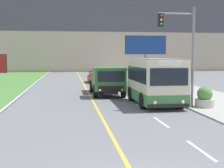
# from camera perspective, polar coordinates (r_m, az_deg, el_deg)

# --- Properties ---
(apartment_block_background) EXTENTS (80.00, 8.04, 23.43)m
(apartment_block_background) POSITION_cam_1_polar(r_m,az_deg,el_deg) (68.69, -6.62, 12.21)
(apartment_block_background) COLOR #BCAD93
(apartment_block_background) RESTS_ON ground_plane
(city_bus) EXTENTS (2.69, 6.11, 3.06)m
(city_bus) POSITION_cam_1_polar(r_m,az_deg,el_deg) (20.85, 7.82, 0.50)
(city_bus) COLOR beige
(city_bus) RESTS_ON ground_plane
(dump_truck) EXTENTS (2.50, 6.70, 2.33)m
(dump_truck) POSITION_cam_1_polar(r_m,az_deg,el_deg) (25.28, -0.82, 0.53)
(dump_truck) COLOR black
(dump_truck) RESTS_ON ground_plane
(car_distant) EXTENTS (1.80, 4.30, 1.45)m
(car_distant) POSITION_cam_1_polar(r_m,az_deg,el_deg) (38.08, -2.99, 1.32)
(car_distant) COLOR maroon
(car_distant) RESTS_ON ground_plane
(traffic_light_mast) EXTENTS (2.28, 0.32, 6.14)m
(traffic_light_mast) POSITION_cam_1_polar(r_m,az_deg,el_deg) (19.38, 12.89, 7.01)
(traffic_light_mast) COLOR slate
(traffic_light_mast) RESTS_ON ground_plane
(billboard_large) EXTENTS (5.74, 0.24, 6.01)m
(billboard_large) POSITION_cam_1_polar(r_m,az_deg,el_deg) (43.33, 6.16, 6.88)
(billboard_large) COLOR #59595B
(billboard_large) RESTS_ON ground_plane
(planter_round_near) EXTENTS (1.17, 1.17, 1.29)m
(planter_round_near) POSITION_cam_1_polar(r_m,az_deg,el_deg) (20.00, 16.58, -2.48)
(planter_round_near) COLOR #B7B2A8
(planter_round_near) RESTS_ON sidewalk_right
(planter_round_second) EXTENTS (1.07, 1.07, 1.24)m
(planter_round_second) POSITION_cam_1_polar(r_m,az_deg,el_deg) (23.34, 12.82, -1.37)
(planter_round_second) COLOR #B7B2A8
(planter_round_second) RESTS_ON sidewalk_right
(planter_round_third) EXTENTS (1.23, 1.23, 1.32)m
(planter_round_third) POSITION_cam_1_polar(r_m,az_deg,el_deg) (26.77, 10.14, -0.44)
(planter_round_third) COLOR #B7B2A8
(planter_round_third) RESTS_ON sidewalk_right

